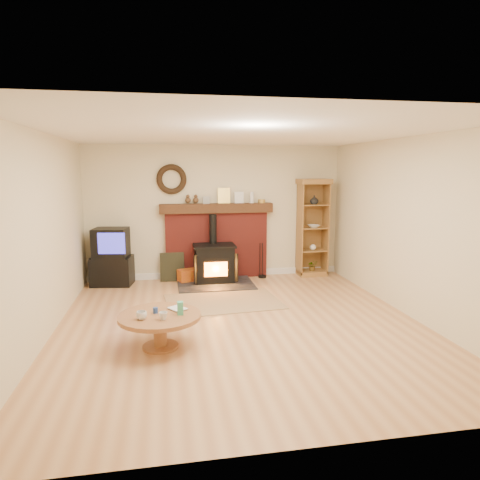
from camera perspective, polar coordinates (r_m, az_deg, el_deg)
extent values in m
plane|color=#B57A4B|center=(6.08, 0.08, -11.13)|extent=(5.50, 5.50, 0.00)
cube|color=beige|center=(8.45, -3.23, 3.71)|extent=(5.00, 0.02, 2.60)
cube|color=beige|center=(3.14, 9.06, -6.01)|extent=(5.00, 0.02, 2.60)
cube|color=beige|center=(5.86, -24.76, 0.37)|extent=(0.02, 5.50, 2.60)
cube|color=beige|center=(6.66, 21.76, 1.55)|extent=(0.02, 5.50, 2.60)
cube|color=white|center=(5.71, 0.08, 14.10)|extent=(5.00, 5.50, 0.02)
cube|color=white|center=(8.64, -3.14, -4.51)|extent=(5.00, 0.04, 0.12)
torus|color=black|center=(8.30, -9.11, 8.00)|extent=(0.57, 0.11, 0.57)
cube|color=maroon|center=(8.47, -3.13, -0.72)|extent=(2.00, 0.15, 1.30)
cube|color=#351B11|center=(8.34, -3.14, 4.26)|extent=(2.20, 0.22, 0.18)
cube|color=#999999|center=(8.31, -4.54, 5.33)|extent=(0.13, 0.05, 0.14)
cube|color=gold|center=(8.37, -2.16, 5.93)|extent=(0.24, 0.06, 0.30)
cube|color=white|center=(8.42, -0.13, 5.68)|extent=(0.18, 0.05, 0.22)
cylinder|color=white|center=(8.45, 1.58, 5.69)|extent=(0.08, 0.08, 0.22)
cylinder|color=gold|center=(8.49, 2.90, 5.20)|extent=(0.14, 0.14, 0.07)
cube|color=black|center=(8.04, -3.26, -5.90)|extent=(1.40, 1.00, 0.03)
cube|color=black|center=(8.15, -3.45, -3.19)|extent=(0.71, 0.51, 0.66)
cube|color=black|center=(8.08, -3.48, -0.76)|extent=(0.78, 0.56, 0.04)
cylinder|color=black|center=(8.18, -3.62, 1.49)|extent=(0.14, 0.14, 0.56)
cube|color=orange|center=(7.90, -3.23, -3.92)|extent=(0.43, 0.02, 0.26)
cube|color=black|center=(7.93, -5.62, -3.77)|extent=(0.17, 0.23, 0.53)
cube|color=black|center=(8.00, -0.96, -3.60)|extent=(0.17, 0.23, 0.53)
cube|color=brown|center=(7.04, -2.28, -8.19)|extent=(1.91, 1.39, 0.01)
cube|color=black|center=(8.34, -16.66, -3.94)|extent=(0.79, 0.61, 0.53)
cube|color=black|center=(8.24, -16.83, -0.33)|extent=(0.67, 0.59, 0.53)
cube|color=#2D2AA8|center=(7.98, -16.78, -0.43)|extent=(0.48, 0.09, 0.38)
cube|color=olive|center=(8.89, 9.50, -4.30)|extent=(0.57, 0.41, 0.10)
cube|color=olive|center=(8.91, 9.23, 1.63)|extent=(0.57, 0.02, 1.80)
cube|color=olive|center=(8.64, 7.95, 1.42)|extent=(0.02, 0.41, 1.80)
cube|color=olive|center=(8.82, 11.32, 1.49)|extent=(0.02, 0.41, 1.80)
cube|color=olive|center=(8.65, 9.83, 7.70)|extent=(0.63, 0.45, 0.10)
cube|color=olive|center=(8.80, 9.58, -1.36)|extent=(0.53, 0.37, 0.02)
cube|color=olive|center=(8.72, 9.66, 1.63)|extent=(0.53, 0.37, 0.02)
cube|color=olive|center=(8.68, 9.74, 4.66)|extent=(0.53, 0.37, 0.02)
imported|color=white|center=(8.62, 9.87, 5.29)|extent=(0.17, 0.17, 0.18)
imported|color=white|center=(8.67, 9.78, 1.83)|extent=(0.22, 0.22, 0.05)
sphere|color=white|center=(8.74, 9.70, -0.96)|extent=(0.12, 0.12, 0.12)
imported|color=#44A37C|center=(8.81, 9.63, -3.37)|extent=(0.19, 0.17, 0.22)
cube|color=orange|center=(8.26, -6.82, -4.76)|extent=(0.46, 0.36, 0.25)
cube|color=black|center=(8.36, -9.03, -3.56)|extent=(0.46, 0.12, 0.55)
cylinder|color=black|center=(8.59, 2.99, -4.88)|extent=(0.16, 0.16, 0.04)
cylinder|color=black|center=(8.50, 2.68, -2.74)|extent=(0.02, 0.02, 0.70)
cylinder|color=black|center=(8.51, 3.00, -2.72)|extent=(0.02, 0.02, 0.70)
cylinder|color=brown|center=(5.41, -10.55, -13.77)|extent=(0.43, 0.43, 0.03)
cylinder|color=brown|center=(5.34, -10.61, -11.97)|extent=(0.16, 0.16, 0.35)
cylinder|color=brown|center=(5.28, -10.67, -9.97)|extent=(0.99, 0.99, 0.05)
imported|color=white|center=(5.12, -13.00, -9.77)|extent=(0.12, 0.12, 0.10)
imported|color=white|center=(5.06, -10.21, -9.93)|extent=(0.10, 0.10, 0.09)
imported|color=#4C331E|center=(5.35, -9.04, -9.23)|extent=(0.16, 0.22, 0.02)
cylinder|color=navy|center=(5.31, -11.22, -9.19)|extent=(0.06, 0.06, 0.07)
cube|color=#44A37C|center=(5.19, -7.97, -8.99)|extent=(0.07, 0.07, 0.16)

